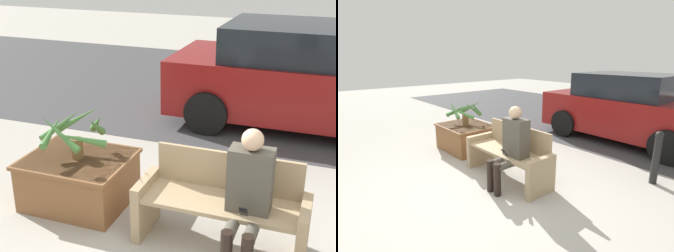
# 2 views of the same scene
# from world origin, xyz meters

# --- Properties ---
(ground_plane) EXTENTS (30.00, 30.00, 0.00)m
(ground_plane) POSITION_xyz_m (0.00, 0.00, 0.00)
(ground_plane) COLOR #ADA89E
(road_surface) EXTENTS (20.00, 6.00, 0.01)m
(road_surface) POSITION_xyz_m (0.00, 5.75, 0.00)
(road_surface) COLOR #424244
(road_surface) RESTS_ON ground_plane
(bench) EXTENTS (1.60, 0.55, 0.87)m
(bench) POSITION_xyz_m (-0.08, 0.70, 0.41)
(bench) COLOR tan
(bench) RESTS_ON ground_plane
(person_seated) EXTENTS (0.39, 0.60, 1.26)m
(person_seated) POSITION_xyz_m (0.18, 0.51, 0.69)
(person_seated) COLOR #4C473D
(person_seated) RESTS_ON ground_plane
(planter_box) EXTENTS (1.12, 0.95, 0.55)m
(planter_box) POSITION_xyz_m (-1.74, 0.89, 0.29)
(planter_box) COLOR brown
(planter_box) RESTS_ON ground_plane
(potted_plant) EXTENTS (0.78, 0.77, 0.56)m
(potted_plant) POSITION_xyz_m (-1.75, 0.90, 0.86)
(potted_plant) COLOR brown
(potted_plant) RESTS_ON planter_box
(parked_car) EXTENTS (3.84, 1.98, 1.59)m
(parked_car) POSITION_xyz_m (0.18, 4.21, 0.78)
(parked_car) COLOR maroon
(parked_car) RESTS_ON ground_plane
(bollard_post) EXTENTS (0.12, 0.12, 0.86)m
(bollard_post) POSITION_xyz_m (1.57, 2.31, 0.45)
(bollard_post) COLOR black
(bollard_post) RESTS_ON ground_plane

